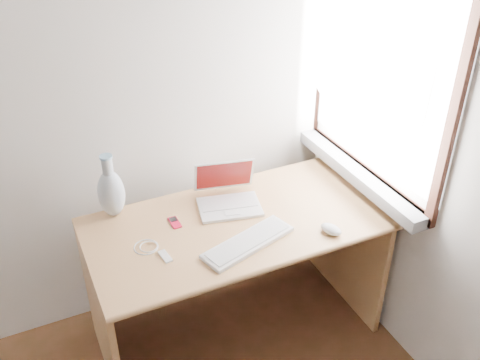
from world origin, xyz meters
name	(u,v)px	position (x,y,z in m)	size (l,w,h in m)	color
window	(373,79)	(1.72, 1.30, 1.28)	(0.11, 0.99, 1.10)	white
desk	(229,246)	(1.03, 1.36, 0.51)	(1.35, 0.67, 0.71)	tan
laptop	(226,196)	(1.05, 1.43, 0.76)	(0.33, 0.30, 0.20)	white
external_keyboard	(248,242)	(1.01, 1.11, 0.72)	(0.45, 0.25, 0.02)	white
mouse	(331,229)	(1.38, 1.03, 0.73)	(0.06, 0.10, 0.04)	white
ipod	(175,222)	(0.77, 1.39, 0.72)	(0.04, 0.09, 0.01)	#B90C2D
cable_coil	(146,247)	(0.61, 1.27, 0.71)	(0.11, 0.11, 0.01)	white
remote	(165,256)	(0.66, 1.18, 0.71)	(0.03, 0.08, 0.01)	white
vase	(111,192)	(0.54, 1.57, 0.84)	(0.12, 0.12, 0.31)	silver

